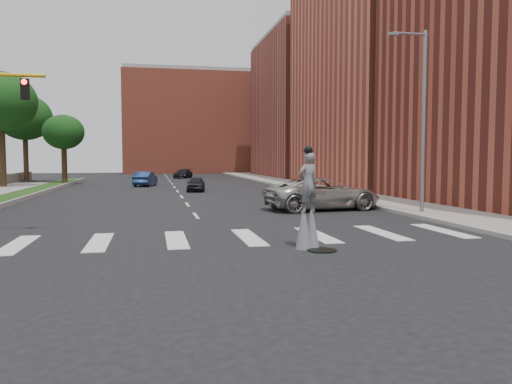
% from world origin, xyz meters
% --- Properties ---
extents(ground_plane, '(160.00, 160.00, 0.00)m').
position_xyz_m(ground_plane, '(0.00, 0.00, 0.00)').
color(ground_plane, black).
rests_on(ground_plane, ground).
extents(grass_median, '(2.00, 60.00, 0.25)m').
position_xyz_m(grass_median, '(-11.50, 20.00, 0.12)').
color(grass_median, '#193B11').
rests_on(grass_median, ground).
extents(median_curb, '(0.20, 60.00, 0.28)m').
position_xyz_m(median_curb, '(-10.45, 20.00, 0.14)').
color(median_curb, gray).
rests_on(median_curb, ground).
extents(sidewalk_right, '(5.00, 90.00, 0.18)m').
position_xyz_m(sidewalk_right, '(12.50, 25.00, 0.09)').
color(sidewalk_right, gray).
rests_on(sidewalk_right, ground).
extents(manhole, '(0.90, 0.90, 0.04)m').
position_xyz_m(manhole, '(3.00, -2.00, 0.02)').
color(manhole, black).
rests_on(manhole, ground).
extents(building_mid, '(16.00, 22.00, 24.00)m').
position_xyz_m(building_mid, '(22.00, 30.00, 12.00)').
color(building_mid, '#C1533C').
rests_on(building_mid, ground).
extents(building_far, '(16.00, 22.00, 20.00)m').
position_xyz_m(building_far, '(22.00, 54.00, 10.00)').
color(building_far, '#994538').
rests_on(building_far, ground).
extents(building_backdrop, '(26.00, 14.00, 18.00)m').
position_xyz_m(building_backdrop, '(6.00, 78.00, 9.00)').
color(building_backdrop, '#C1533C').
rests_on(building_backdrop, ground).
extents(streetlight, '(2.05, 0.20, 9.00)m').
position_xyz_m(streetlight, '(10.90, 6.00, 4.90)').
color(streetlight, slate).
rests_on(streetlight, ground).
extents(stilt_performer, '(0.82, 0.67, 3.22)m').
position_xyz_m(stilt_performer, '(2.69, -1.50, 1.33)').
color(stilt_performer, '#312213').
rests_on(stilt_performer, ground).
extents(suv_crossing, '(6.63, 3.64, 1.76)m').
position_xyz_m(suv_crossing, '(7.05, 9.48, 0.88)').
color(suv_crossing, '#B0AEA6').
rests_on(suv_crossing, ground).
extents(car_near, '(1.90, 3.79, 1.24)m').
position_xyz_m(car_near, '(1.52, 25.65, 0.62)').
color(car_near, black).
rests_on(car_near, ground).
extents(car_mid, '(2.46, 4.63, 1.45)m').
position_xyz_m(car_mid, '(-2.74, 34.44, 0.73)').
color(car_mid, navy).
rests_on(car_mid, ground).
extents(car_far, '(3.20, 4.69, 1.26)m').
position_xyz_m(car_far, '(2.08, 52.53, 0.63)').
color(car_far, black).
rests_on(car_far, ground).
extents(tree_4, '(6.30, 6.30, 10.59)m').
position_xyz_m(tree_4, '(-15.36, 32.73, 7.87)').
color(tree_4, '#312213').
rests_on(tree_4, ground).
extents(tree_5, '(6.04, 6.04, 9.92)m').
position_xyz_m(tree_5, '(-16.08, 44.38, 7.31)').
color(tree_5, '#312213').
rests_on(tree_5, ground).
extents(tree_6, '(4.19, 4.19, 7.24)m').
position_xyz_m(tree_6, '(-10.97, 38.25, 5.39)').
color(tree_6, '#312213').
rests_on(tree_6, ground).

